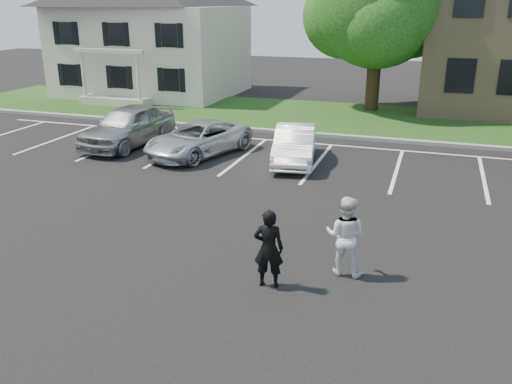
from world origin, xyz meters
TOP-DOWN VIEW (x-y plane):
  - ground_plane at (0.00, 0.00)m, footprint 90.00×90.00m
  - curb at (0.00, 12.00)m, footprint 40.00×0.30m
  - grass_strip at (0.00, 16.00)m, footprint 44.00×8.00m
  - stall_lines at (1.40, 8.95)m, footprint 34.00×5.36m
  - house at (-13.00, 19.97)m, footprint 10.30×9.22m
  - tree at (0.71, 18.57)m, footprint 7.80×7.20m
  - man_black_suit at (0.95, -1.04)m, footprint 0.66×0.49m
  - man_white_shirt at (2.32, -0.02)m, footprint 0.89×0.71m
  - car_silver_west at (-7.76, 8.08)m, footprint 2.27×4.90m
  - car_silver_minivan at (-4.51, 7.66)m, footprint 3.41×4.93m
  - car_white_sedan at (-0.82, 7.84)m, footprint 2.11×4.16m

SIDE VIEW (x-z plane):
  - ground_plane at x=0.00m, z-range 0.00..0.00m
  - stall_lines at x=1.40m, z-range 0.00..0.01m
  - grass_strip at x=0.00m, z-range 0.00..0.08m
  - curb at x=0.00m, z-range 0.00..0.15m
  - car_silver_minivan at x=-4.51m, z-range 0.00..1.25m
  - car_white_sedan at x=-0.82m, z-range 0.00..1.31m
  - car_silver_west at x=-7.76m, z-range 0.00..1.63m
  - man_black_suit at x=0.95m, z-range 0.00..1.67m
  - man_white_shirt at x=2.32m, z-range 0.00..1.75m
  - house at x=-13.00m, z-range 0.03..7.63m
  - tree at x=0.71m, z-range 0.95..9.75m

